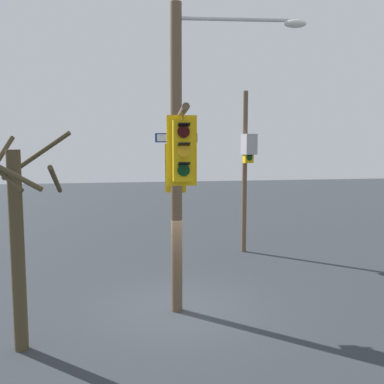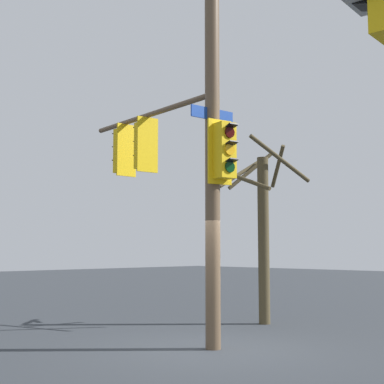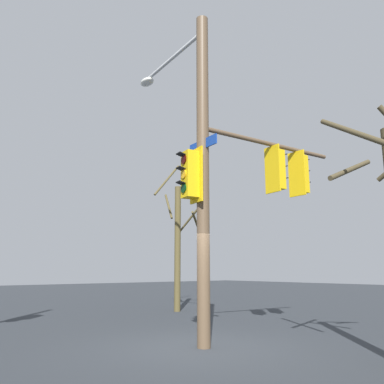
% 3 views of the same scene
% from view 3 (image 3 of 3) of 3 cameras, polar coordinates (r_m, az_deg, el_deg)
% --- Properties ---
extents(ground_plane, '(80.00, 80.00, 0.00)m').
position_cam_3_polar(ground_plane, '(9.31, 0.97, -21.58)').
color(ground_plane, '#2E3237').
extents(main_signal_pole_assembly, '(5.23, 4.00, 8.05)m').
position_cam_3_polar(main_signal_pole_assembly, '(10.06, 4.66, 4.21)').
color(main_signal_pole_assembly, brown).
rests_on(main_signal_pole_assembly, ground).
extents(bare_tree_behind_pole, '(1.99, 2.11, 6.48)m').
position_cam_3_polar(bare_tree_behind_pole, '(16.96, -2.01, -7.05)').
color(bare_tree_behind_pole, brown).
rests_on(bare_tree_behind_pole, ground).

